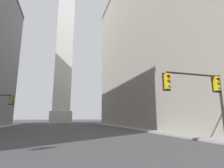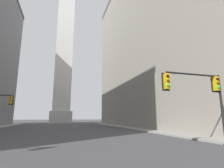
% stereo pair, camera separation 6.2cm
% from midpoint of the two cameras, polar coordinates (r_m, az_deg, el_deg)
% --- Properties ---
extents(sidewalk_right, '(5.00, 78.72, 0.15)m').
position_cam_midpoint_polar(sidewalk_right, '(28.58, 13.77, -14.47)').
color(sidewalk_right, gray).
rests_on(sidewalk_right, ground_plane).
extents(building_right, '(29.58, 56.90, 40.85)m').
position_cam_midpoint_polar(building_right, '(46.95, 23.65, 13.17)').
color(building_right, gray).
rests_on(building_right, ground_plane).
extents(obelisk, '(7.65, 7.65, 63.00)m').
position_cam_midpoint_polar(obelisk, '(72.52, -15.23, 12.56)').
color(obelisk, silver).
rests_on(obelisk, ground_plane).
extents(traffic_light_near_right, '(5.18, 0.53, 5.28)m').
position_cam_midpoint_polar(traffic_light_near_right, '(14.72, 27.28, -1.71)').
color(traffic_light_near_right, black).
rests_on(traffic_light_near_right, ground_plane).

